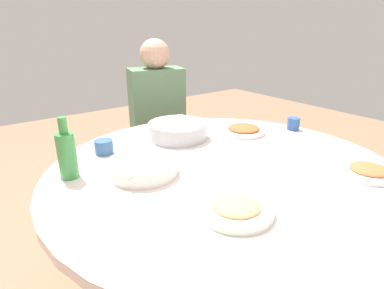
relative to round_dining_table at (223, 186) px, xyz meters
The scene contains 11 objects.
round_dining_table is the anchor object (origin of this frame).
rice_bowl 0.41m from the round_dining_table, behind, with size 0.29×0.29×0.09m.
soup_bowl 0.33m from the round_dining_table, 115.71° to the right, with size 0.25×0.25×0.06m.
dish_shrimp 0.34m from the round_dining_table, 36.05° to the right, with size 0.22×0.22×0.04m.
dish_tofu_braise 0.55m from the round_dining_table, 45.81° to the left, with size 0.20×0.20×0.04m.
dish_stirfry 0.45m from the round_dining_table, 124.48° to the left, with size 0.21×0.21×0.04m.
green_bottle 0.61m from the round_dining_table, 118.44° to the right, with size 0.07×0.07×0.23m.
tea_cup_near 0.64m from the round_dining_table, 102.20° to the left, with size 0.06×0.06×0.06m, color #2C539A.
tea_cup_far 0.54m from the round_dining_table, 142.48° to the right, with size 0.08×0.08×0.06m, color #335A91.
stool_for_diner_right 1.08m from the round_dining_table, 164.67° to the left, with size 0.34×0.34×0.46m, color brown.
diner_right 0.98m from the round_dining_table, 164.67° to the left, with size 0.41×0.40×0.76m.
Camera 1 is at (0.84, -0.78, 1.30)m, focal length 29.69 mm.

